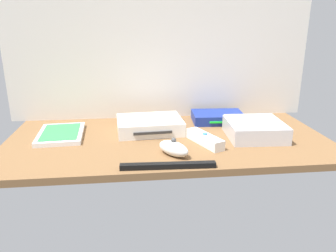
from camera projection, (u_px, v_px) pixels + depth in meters
ground_plane at (168, 141)px, 102.57cm from camera, size 100.00×48.00×2.00cm
back_wall at (160, 30)px, 115.61cm from camera, size 110.00×1.20×64.00cm
game_console at (150, 125)px, 107.92cm from camera, size 22.00×17.54×4.40cm
mini_computer at (255, 129)px, 102.48cm from camera, size 17.87×17.87×5.30cm
game_case at (61, 134)px, 103.76cm from camera, size 14.75×19.81×1.56cm
network_router at (218, 117)px, 118.27cm from camera, size 18.65×13.11×3.40cm
remote_wand at (205, 139)px, 97.04cm from camera, size 9.09×15.03×3.40cm
remote_nunchuk at (172, 148)px, 88.62cm from camera, size 9.74×10.52×5.10cm
sensor_bar at (168, 166)px, 81.25cm from camera, size 24.05×2.80×1.40cm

